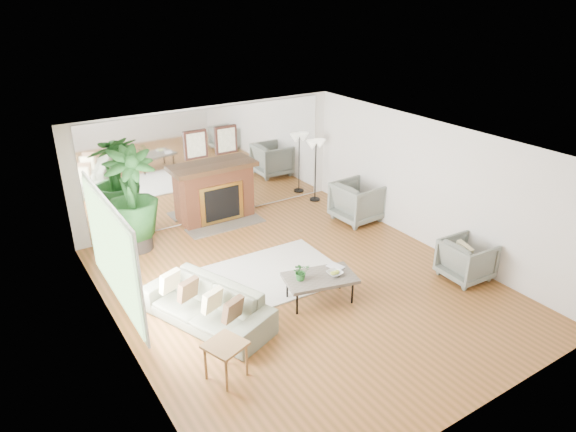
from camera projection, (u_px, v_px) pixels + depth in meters
ground at (302, 287)px, 8.86m from camera, size 7.00×7.00×0.00m
wall_left at (119, 271)px, 6.88m from camera, size 0.02×7.00×2.50m
wall_right at (431, 186)px, 9.83m from camera, size 0.02×7.00×2.50m
wall_back at (211, 164)px, 11.03m from camera, size 6.00×0.02×2.50m
mirror_panel at (212, 164)px, 11.02m from camera, size 5.40×0.04×2.40m
window_panel at (112, 252)px, 7.16m from camera, size 0.04×2.40×1.50m
fireplace at (218, 193)px, 11.10m from camera, size 1.85×0.83×2.05m
area_rug at (270, 275)px, 9.18m from camera, size 2.55×1.85×0.03m
coffee_table at (320, 279)px, 8.30m from camera, size 1.27×0.92×0.46m
sofa at (207, 305)px, 7.79m from camera, size 1.55×2.29×0.62m
armchair_back at (358, 201)px, 11.24m from camera, size 1.00×0.98×0.88m
armchair_front at (466, 260)px, 8.99m from camera, size 0.83×0.81×0.72m
side_table at (225, 349)px, 6.63m from camera, size 0.60×0.60×0.54m
potted_ficus at (132, 197)px, 9.70m from camera, size 1.06×1.06×2.05m
floor_lamp at (316, 149)px, 11.95m from camera, size 0.49×0.27×1.50m
tabletop_plant at (301, 272)px, 8.13m from camera, size 0.32×0.29×0.30m
fruit_bowl at (335, 273)px, 8.32m from camera, size 0.25×0.25×0.06m
book at (332, 269)px, 8.49m from camera, size 0.25×0.31×0.02m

